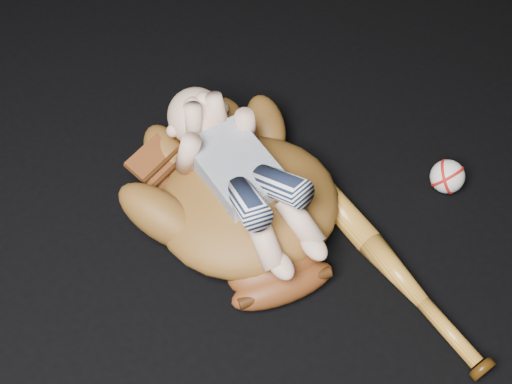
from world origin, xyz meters
The scene contains 4 objects.
baseball_glove centered at (0.08, 0.14, 0.07)m, with size 0.41×0.47×0.15m, color #5B3613, non-canonical shape.
newborn_baby centered at (0.08, 0.14, 0.13)m, with size 0.19×0.40×0.16m, color #D5A489, non-canonical shape.
baseball_bat centered at (0.22, -0.07, 0.02)m, with size 0.05×0.52×0.05m, color #AC6F21, non-canonical shape.
baseball centered at (0.44, -0.02, 0.03)m, with size 0.06×0.06×0.06m, color silver.
Camera 1 is at (-0.29, -0.41, 0.99)m, focal length 45.00 mm.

